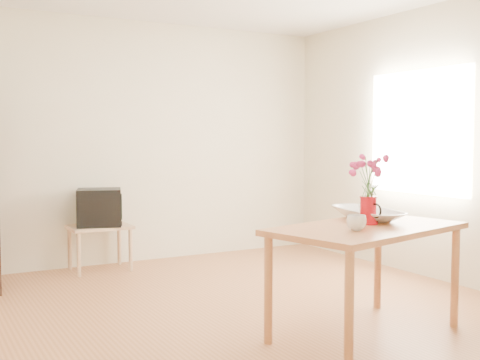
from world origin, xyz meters
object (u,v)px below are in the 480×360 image
table (366,238)px  bowl (368,189)px  pitcher (368,211)px  television (99,207)px  mug (356,223)px

table → bowl: bowl is taller
pitcher → television: bearing=106.9°
bowl → mug: bearing=-137.9°
pitcher → bowl: bowl is taller
mug → bowl: (0.41, 0.37, 0.17)m
pitcher → television: pitcher is taller
table → television: (-1.03, 2.86, -0.01)m
pitcher → mug: pitcher is taller
pitcher → bowl: 0.28m
table → bowl: (0.22, 0.25, 0.31)m
mug → television: size_ratio=0.24×
table → television: 3.04m
mug → table: bearing=-167.6°
bowl → television: bowl is taller
mug → bowl: 0.59m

